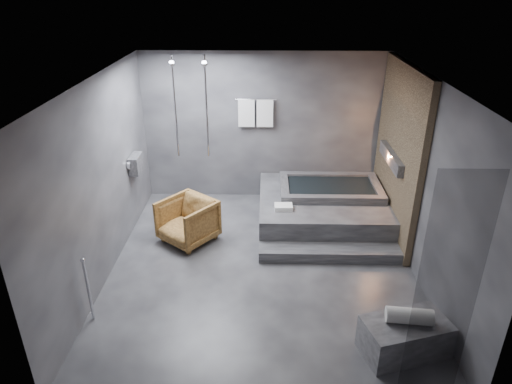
{
  "coord_description": "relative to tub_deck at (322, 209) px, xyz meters",
  "views": [
    {
      "loc": [
        0.04,
        -5.73,
        4.01
      ],
      "look_at": [
        -0.1,
        0.3,
        1.12
      ],
      "focal_mm": 32.0,
      "sensor_mm": 36.0,
      "label": 1
    }
  ],
  "objects": [
    {
      "name": "concrete_bench",
      "position": [
        0.62,
        -3.12,
        -0.03
      ],
      "size": [
        1.08,
        0.78,
        0.43
      ],
      "primitive_type": "cube",
      "rotation": [
        0.0,
        0.0,
        0.29
      ],
      "color": "#363639",
      "rests_on": "ground"
    },
    {
      "name": "deck_towel",
      "position": [
        -0.71,
        -0.51,
        0.29
      ],
      "size": [
        0.3,
        0.22,
        0.08
      ],
      "primitive_type": "cube",
      "rotation": [
        0.0,
        0.0,
        0.03
      ],
      "color": "white",
      "rests_on": "tub_deck"
    },
    {
      "name": "driftwood_chair",
      "position": [
        -2.27,
        -0.7,
        0.11
      ],
      "size": [
        1.11,
        1.11,
        0.73
      ],
      "primitive_type": "imported",
      "rotation": [
        0.0,
        0.0,
        -0.67
      ],
      "color": "#4D3013",
      "rests_on": "ground"
    },
    {
      "name": "rolled_towel",
      "position": [
        0.63,
        -3.12,
        0.28
      ],
      "size": [
        0.53,
        0.24,
        0.19
      ],
      "primitive_type": "cylinder",
      "rotation": [
        0.0,
        1.57,
        -0.11
      ],
      "color": "silver",
      "rests_on": "concrete_bench"
    },
    {
      "name": "tub_step",
      "position": [
        0.0,
        -1.18,
        -0.16
      ],
      "size": [
        2.2,
        0.36,
        0.18
      ],
      "primitive_type": "cube",
      "color": "#2D2D2F",
      "rests_on": "ground"
    },
    {
      "name": "room",
      "position": [
        -0.65,
        -1.21,
        1.48
      ],
      "size": [
        5.0,
        5.04,
        2.82
      ],
      "color": "#28282A",
      "rests_on": "ground"
    },
    {
      "name": "tub_deck",
      "position": [
        0.0,
        0.0,
        0.0
      ],
      "size": [
        2.2,
        2.0,
        0.5
      ],
      "primitive_type": "cube",
      "color": "#2D2D2F",
      "rests_on": "ground"
    }
  ]
}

